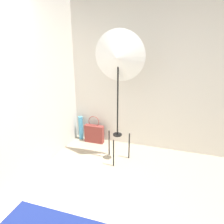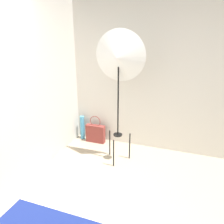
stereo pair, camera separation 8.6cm
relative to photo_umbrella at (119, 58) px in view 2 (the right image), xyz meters
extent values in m
cube|color=silver|center=(0.26, 0.64, -0.37)|extent=(8.00, 0.05, 2.60)
cube|color=silver|center=(-1.07, -0.72, -0.37)|extent=(0.05, 8.00, 2.60)
cylinder|color=black|center=(0.00, -0.20, -1.44)|extent=(0.02, 0.02, 0.46)
cylinder|color=black|center=(-0.18, 0.10, -1.44)|extent=(0.02, 0.02, 0.46)
cylinder|color=black|center=(0.18, 0.10, -1.44)|extent=(0.02, 0.02, 0.46)
cylinder|color=black|center=(0.00, 0.00, -1.21)|extent=(0.14, 0.14, 0.02)
cylinder|color=black|center=(0.00, 0.00, -0.60)|extent=(0.02, 0.02, 1.23)
cone|color=white|center=(0.00, 0.00, 0.02)|extent=(0.76, 0.24, 0.78)
cube|color=brown|center=(-0.60, 0.46, -1.50)|extent=(0.37, 0.11, 0.35)
torus|color=brown|center=(-0.60, 0.46, -1.24)|extent=(0.22, 0.01, 0.22)
cylinder|color=#4CA3D1|center=(-0.91, 0.52, -1.43)|extent=(0.08, 0.08, 0.47)
camera|label=1|loc=(0.90, -3.07, 0.32)|focal=35.00mm
camera|label=2|loc=(0.99, -3.04, 0.32)|focal=35.00mm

